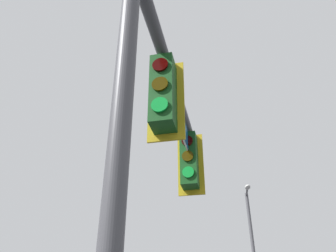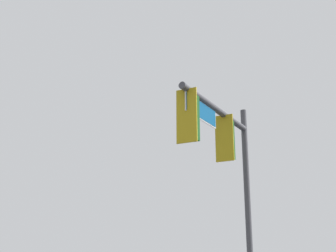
{
  "view_description": "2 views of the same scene",
  "coord_description": "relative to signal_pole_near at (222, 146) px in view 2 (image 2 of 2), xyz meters",
  "views": [
    {
      "loc": [
        -7.26,
        -8.75,
        1.85
      ],
      "look_at": [
        -1.65,
        -7.96,
        5.13
      ],
      "focal_mm": 35.0,
      "sensor_mm": 36.0,
      "label": 1
    },
    {
      "loc": [
        8.34,
        -4.47,
        1.22
      ],
      "look_at": [
        -3.36,
        -9.83,
        5.0
      ],
      "focal_mm": 50.0,
      "sensor_mm": 36.0,
      "label": 2
    }
  ],
  "objects": [
    {
      "name": "signal_pole_near",
      "position": [
        0.0,
        0.0,
        0.0
      ],
      "size": [
        4.27,
        0.68,
        5.76
      ],
      "color": "#47474C",
      "rests_on": "ground_plane"
    }
  ]
}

